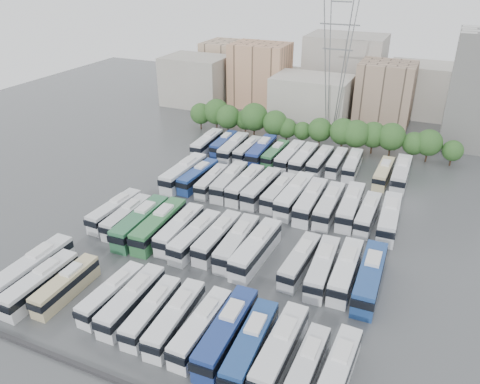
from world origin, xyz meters
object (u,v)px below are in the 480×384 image
at_px(bus_r0_s5, 132,300).
at_px(bus_r3_s5, 275,154).
at_px(bus_r0_s0, 34,268).
at_px(bus_r3_s2, 233,148).
at_px(bus_r1_s6, 218,237).
at_px(bus_r1_s7, 237,242).
at_px(bus_r3_s7, 304,159).
at_px(bus_r2_s7, 278,192).
at_px(bus_r2_s9, 311,201).
at_px(bus_r1_s12, 346,270).
at_px(bus_r1_s2, 141,222).
at_px(bus_r1_s4, 180,229).
at_px(bus_r0_s12, 306,367).
at_px(bus_r3_s12, 384,173).
at_px(bus_r0_s1, 40,283).
at_px(bus_r3_s10, 353,164).
at_px(bus_r1_s10, 300,260).
at_px(bus_r3_s6, 290,156).
at_px(bus_r0_s4, 112,293).
at_px(bus_r2_s11, 351,206).
at_px(bus_r0_s2, 66,285).
at_px(bus_r3_s9, 337,162).
at_px(bus_r2_s10, 329,205).
at_px(bus_r1_s0, 115,210).
at_px(bus_r3_s1, 224,144).
at_px(bus_r0_s10, 251,345).
at_px(bus_r3_s3, 248,150).
at_px(bus_r3_s13, 401,173).
at_px(bus_r2_s1, 184,173).
at_px(bus_r2_s6, 261,188).
at_px(bus_r1_s13, 370,277).
at_px(bus_r0_s11, 280,349).
at_px(bus_r2_s12, 368,214).
at_px(bus_r0_s9, 227,332).
at_px(bus_r1_s1, 127,216).
at_px(bus_r2_s5, 245,184).
at_px(bus_r2_s2, 198,176).
at_px(bus_r2_s13, 389,217).
at_px(bus_r2_s8, 294,195).
at_px(bus_r0_s6, 152,311).
at_px(bus_r1_s11, 322,267).
at_px(bus_r3_s0, 207,143).
at_px(bus_r0_s7, 175,318).
at_px(bus_r0_s13, 338,372).
at_px(bus_r1_s8, 256,249).
at_px(bus_r3_s8, 320,161).

bearing_deg(bus_r0_s5, bus_r3_s5, 89.18).
bearing_deg(bus_r0_s0, bus_r3_s2, 82.94).
height_order(bus_r1_s6, bus_r1_s7, bus_r1_s7).
bearing_deg(bus_r3_s7, bus_r2_s7, -88.37).
distance_m(bus_r2_s9, bus_r3_s2, 28.93).
bearing_deg(bus_r1_s12, bus_r1_s7, 177.81).
relative_size(bus_r1_s2, bus_r1_s4, 1.11).
xyz_separation_m(bus_r0_s12, bus_r3_s12, (-0.01, 53.52, 0.10)).
distance_m(bus_r0_s1, bus_r3_s10, 63.28).
bearing_deg(bus_r1_s10, bus_r3_s6, 113.31).
bearing_deg(bus_r0_s4, bus_r2_s11, 59.13).
xyz_separation_m(bus_r0_s2, bus_r3_s9, (23.12, 54.98, -0.03)).
height_order(bus_r2_s10, bus_r3_s10, bus_r2_s10).
height_order(bus_r1_s0, bus_r3_s9, bus_r1_s0).
bearing_deg(bus_r3_s5, bus_r3_s1, 176.86).
distance_m(bus_r0_s5, bus_r1_s7, 18.46).
distance_m(bus_r0_s2, bus_r0_s10, 26.48).
xyz_separation_m(bus_r3_s3, bus_r3_s6, (9.95, -0.28, 0.19)).
bearing_deg(bus_r3_s13, bus_r2_s1, -156.72).
bearing_deg(bus_r0_s1, bus_r2_s6, 66.95).
distance_m(bus_r0_s10, bus_r2_s1, 47.02).
relative_size(bus_r2_s9, bus_r3_s12, 1.15).
bearing_deg(bus_r0_s10, bus_r1_s13, 57.84).
bearing_deg(bus_r1_s6, bus_r2_s1, 132.88).
relative_size(bus_r0_s11, bus_r1_s2, 0.93).
xyz_separation_m(bus_r0_s1, bus_r3_s10, (29.64, 55.91, -0.07)).
height_order(bus_r0_s10, bus_r2_s12, bus_r0_s10).
relative_size(bus_r0_s1, bus_r1_s7, 0.95).
distance_m(bus_r0_s9, bus_r3_s7, 52.97).
bearing_deg(bus_r1_s1, bus_r3_s13, 40.33).
height_order(bus_r1_s4, bus_r1_s7, bus_r1_s7).
height_order(bus_r1_s0, bus_r2_s5, bus_r2_s5).
xyz_separation_m(bus_r2_s2, bus_r2_s13, (36.60, -1.89, 0.19)).
height_order(bus_r0_s1, bus_r3_s3, bus_r0_s1).
relative_size(bus_r0_s10, bus_r2_s8, 0.92).
distance_m(bus_r0_s6, bus_r1_s2, 21.32).
bearing_deg(bus_r2_s13, bus_r0_s4, -133.85).
bearing_deg(bus_r3_s1, bus_r0_s2, -89.44).
bearing_deg(bus_r1_s11, bus_r2_s6, 127.89).
height_order(bus_r3_s0, bus_r3_s10, bus_r3_s0).
bearing_deg(bus_r0_s7, bus_r0_s13, -3.42).
bearing_deg(bus_r3_s9, bus_r3_s5, -174.72).
bearing_deg(bus_r0_s5, bus_r1_s8, 58.01).
bearing_deg(bus_r0_s7, bus_r1_s13, 37.69).
xyz_separation_m(bus_r1_s0, bus_r1_s4, (13.12, -0.81, 0.06)).
height_order(bus_r0_s6, bus_r0_s9, bus_r0_s9).
height_order(bus_r3_s7, bus_r3_s13, bus_r3_s13).
bearing_deg(bus_r2_s11, bus_r2_s13, -13.64).
xyz_separation_m(bus_r0_s5, bus_r1_s8, (10.08, 16.68, 0.20)).
bearing_deg(bus_r0_s12, bus_r3_s8, 104.51).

